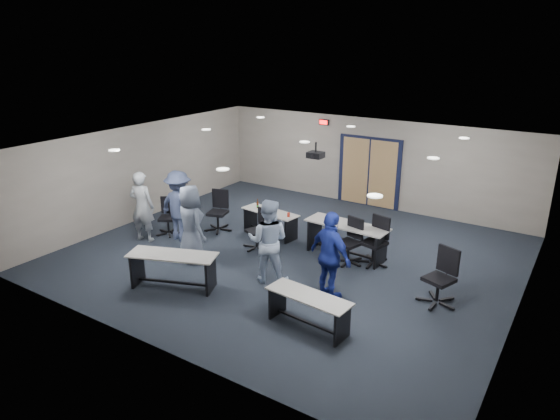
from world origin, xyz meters
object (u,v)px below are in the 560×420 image
Objects in this scene: person_gray at (142,206)px; person_navy at (331,256)px; table_back_right at (347,234)px; chair_loose_left at (168,217)px; person_lightblue at (268,241)px; person_plaid at (191,224)px; chair_loose_right at (439,277)px; person_back at (179,206)px; chair_back_b at (256,230)px; table_back_left at (270,218)px; chair_back_c at (349,241)px; chair_back_d at (374,241)px; table_front_left at (173,265)px; chair_back_a at (217,211)px; table_front_right at (309,306)px.

person_gray and person_navy have the same top height.
chair_loose_left is at bearing -161.26° from table_back_right.
person_lightblue reaches higher than table_back_right.
person_gray is at bearing 11.79° from person_plaid.
chair_loose_right is (7.07, 0.22, 0.08)m from chair_loose_left.
person_back is at bearing -158.30° from table_back_right.
chair_loose_right is (4.56, -0.28, 0.07)m from chair_back_b.
person_back is (-3.20, 0.68, 0.00)m from person_lightblue.
table_back_left is 2.54m from chair_back_c.
person_plaid is (-2.91, -2.19, 0.36)m from table_back_right.
chair_back_b is at bearing -151.24° from chair_back_d.
person_back is at bearing -157.40° from chair_loose_right.
person_lightblue and person_navy have the same top height.
chair_loose_left is (-4.79, -0.98, -0.04)m from chair_back_c.
person_navy and person_back have the same top height.
table_front_left is 1.06× the size of person_gray.
table_front_left is at bearing -115.73° from chair_back_c.
person_plaid is at bearing 94.19° from table_front_left.
chair_back_d is 4.96m from person_back.
chair_loose_right is at bearing -132.79° from person_navy.
table_back_left is at bearing 4.71° from chair_back_a.
chair_back_d is (-0.08, 3.14, 0.12)m from table_front_right.
person_navy reaches higher than table_front_left.
person_gray is at bearing -143.19° from chair_back_a.
person_gray is at bearing 172.65° from table_front_right.
chair_back_c is at bearing -165.02° from person_back.
chair_back_a reaches higher than table_back_left.
person_back is at bearing -152.00° from chair_back_c.
chair_back_c is (2.55, 3.06, 0.02)m from table_front_left.
table_back_right is at bearing -52.84° from person_navy.
table_front_right is 5.26m from chair_back_a.
chair_back_c is 0.93× the size of chair_loose_right.
chair_loose_left is 0.54× the size of person_lightblue.
person_gray is (-5.01, -1.60, 0.38)m from chair_back_c.
table_back_left reaches higher than table_front_right.
person_lightblue is at bearing 20.46° from table_front_left.
chair_back_a is at bearing -171.17° from table_back_right.
chair_back_b is 0.54× the size of person_navy.
chair_back_c is at bearing -15.45° from chair_back_a.
chair_loose_right is (4.84, 2.31, 0.06)m from table_front_left.
person_plaid reaches higher than chair_back_d.
person_plaid is 3.53m from person_navy.
chair_back_c is (-0.59, 2.87, 0.09)m from table_front_right.
table_back_left is 2.45m from person_plaid.
person_gray and person_back have the same top height.
person_plaid is (-3.12, -1.86, 0.38)m from chair_back_c.
person_back is (-6.55, -0.30, 0.35)m from chair_loose_right.
chair_back_a is at bearing -151.28° from table_back_left.
table_front_left is 4.12m from table_back_right.
table_back_right is 1.78× the size of chair_loose_right.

